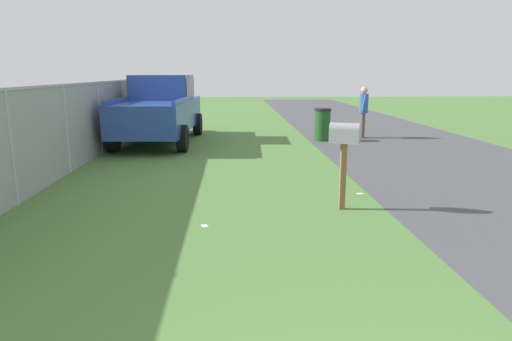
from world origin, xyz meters
name	(u,v)px	position (x,y,z in m)	size (l,w,h in m)	color
mailbox	(344,141)	(6.16, -0.93, 1.11)	(0.36, 0.50, 1.40)	brown
pickup_truck	(160,107)	(13.59, 3.11, 1.11)	(5.36, 2.38, 2.09)	#284793
trash_bin	(322,124)	(13.52, -2.06, 0.53)	(0.54, 0.54, 1.05)	#1E4C1E
pedestrian	(363,109)	(14.09, -3.55, 0.99)	(0.48, 0.30, 1.70)	#4C4238
fence_section	(42,134)	(7.89, 4.44, 1.04)	(17.39, 0.07, 1.93)	#9EA3A8
litter_wrapper_by_mailbox	(205,226)	(5.45, 1.24, 0.00)	(0.12, 0.08, 0.01)	silver
litter_wrapper_far_scatter	(360,193)	(7.05, -1.49, 0.00)	(0.12, 0.08, 0.01)	silver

